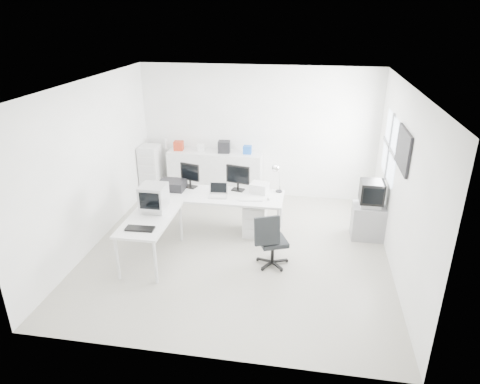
% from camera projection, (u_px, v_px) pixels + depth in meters
% --- Properties ---
extents(floor, '(5.00, 5.00, 0.01)m').
position_uv_depth(floor, '(238.00, 250.00, 7.35)').
color(floor, silver).
rests_on(floor, ground).
extents(ceiling, '(5.00, 5.00, 0.01)m').
position_uv_depth(ceiling, '(238.00, 84.00, 6.25)').
color(ceiling, white).
rests_on(ceiling, back_wall).
extents(back_wall, '(5.00, 0.02, 2.80)m').
position_uv_depth(back_wall, '(258.00, 133.00, 9.07)').
color(back_wall, white).
rests_on(back_wall, floor).
extents(left_wall, '(0.02, 5.00, 2.80)m').
position_uv_depth(left_wall, '(92.00, 165.00, 7.18)').
color(left_wall, white).
rests_on(left_wall, floor).
extents(right_wall, '(0.02, 5.00, 2.80)m').
position_uv_depth(right_wall, '(402.00, 183.00, 6.42)').
color(right_wall, white).
rests_on(right_wall, floor).
extents(window, '(0.02, 1.20, 1.10)m').
position_uv_depth(window, '(390.00, 147.00, 7.44)').
color(window, white).
rests_on(window, right_wall).
extents(wall_picture, '(0.04, 0.90, 0.60)m').
position_uv_depth(wall_picture, '(403.00, 150.00, 6.32)').
color(wall_picture, black).
rests_on(wall_picture, right_wall).
extents(main_desk, '(2.40, 0.80, 0.75)m').
position_uv_depth(main_desk, '(217.00, 213.00, 7.83)').
color(main_desk, silver).
rests_on(main_desk, floor).
extents(side_desk, '(0.70, 1.40, 0.75)m').
position_uv_depth(side_desk, '(151.00, 238.00, 6.96)').
color(side_desk, silver).
rests_on(side_desk, floor).
extents(drawer_pedestal, '(0.40, 0.50, 0.60)m').
position_uv_depth(drawer_pedestal, '(255.00, 218.00, 7.80)').
color(drawer_pedestal, silver).
rests_on(drawer_pedestal, floor).
extents(inkjet_printer, '(0.48, 0.38, 0.17)m').
position_uv_depth(inkjet_printer, '(172.00, 185.00, 7.87)').
color(inkjet_printer, black).
rests_on(inkjet_printer, main_desk).
extents(lcd_monitor_small, '(0.42, 0.31, 0.48)m').
position_uv_depth(lcd_monitor_small, '(190.00, 175.00, 7.90)').
color(lcd_monitor_small, black).
rests_on(lcd_monitor_small, main_desk).
extents(lcd_monitor_large, '(0.47, 0.27, 0.46)m').
position_uv_depth(lcd_monitor_large, '(238.00, 178.00, 7.77)').
color(lcd_monitor_large, black).
rests_on(lcd_monitor_large, main_desk).
extents(laptop, '(0.36, 0.37, 0.22)m').
position_uv_depth(laptop, '(218.00, 191.00, 7.54)').
color(laptop, '#B7B7BA').
rests_on(laptop, main_desk).
extents(white_keyboard, '(0.42, 0.18, 0.02)m').
position_uv_depth(white_keyboard, '(251.00, 200.00, 7.44)').
color(white_keyboard, silver).
rests_on(white_keyboard, main_desk).
extents(white_mouse, '(0.06, 0.06, 0.06)m').
position_uv_depth(white_mouse, '(268.00, 199.00, 7.44)').
color(white_mouse, silver).
rests_on(white_mouse, main_desk).
extents(laser_printer, '(0.35, 0.32, 0.18)m').
position_uv_depth(laser_printer, '(259.00, 188.00, 7.73)').
color(laser_printer, silver).
rests_on(laser_printer, main_desk).
extents(desk_lamp, '(0.19, 0.19, 0.46)m').
position_uv_depth(desk_lamp, '(279.00, 180.00, 7.70)').
color(desk_lamp, silver).
rests_on(desk_lamp, main_desk).
extents(crt_monitor, '(0.36, 0.36, 0.41)m').
position_uv_depth(crt_monitor, '(154.00, 200.00, 6.96)').
color(crt_monitor, '#B7B7BA').
rests_on(crt_monitor, side_desk).
extents(black_keyboard, '(0.44, 0.19, 0.03)m').
position_uv_depth(black_keyboard, '(140.00, 229.00, 6.45)').
color(black_keyboard, black).
rests_on(black_keyboard, side_desk).
extents(office_chair, '(0.71, 0.71, 0.94)m').
position_uv_depth(office_chair, '(273.00, 239.00, 6.76)').
color(office_chair, '#232628').
rests_on(office_chair, floor).
extents(tv_cabinet, '(0.57, 0.46, 0.62)m').
position_uv_depth(tv_cabinet, '(368.00, 221.00, 7.66)').
color(tv_cabinet, gray).
rests_on(tv_cabinet, floor).
extents(crt_tv, '(0.50, 0.48, 0.45)m').
position_uv_depth(crt_tv, '(371.00, 194.00, 7.45)').
color(crt_tv, black).
rests_on(crt_tv, tv_cabinet).
extents(sideboard, '(2.02, 0.51, 1.01)m').
position_uv_depth(sideboard, '(216.00, 174.00, 9.32)').
color(sideboard, silver).
rests_on(sideboard, floor).
extents(clutter_box_a, '(0.21, 0.19, 0.19)m').
position_uv_depth(clutter_box_a, '(179.00, 146.00, 9.20)').
color(clutter_box_a, '#A62D17').
rests_on(clutter_box_a, sideboard).
extents(clutter_box_b, '(0.16, 0.14, 0.15)m').
position_uv_depth(clutter_box_b, '(201.00, 148.00, 9.14)').
color(clutter_box_b, silver).
rests_on(clutter_box_b, sideboard).
extents(clutter_box_c, '(0.27, 0.25, 0.25)m').
position_uv_depth(clutter_box_c, '(224.00, 147.00, 9.04)').
color(clutter_box_c, black).
rests_on(clutter_box_c, sideboard).
extents(clutter_box_d, '(0.17, 0.15, 0.17)m').
position_uv_depth(clutter_box_d, '(247.00, 150.00, 8.98)').
color(clutter_box_d, '#184FAB').
rests_on(clutter_box_d, sideboard).
extents(clutter_bottle, '(0.07, 0.07, 0.22)m').
position_uv_depth(clutter_bottle, '(166.00, 144.00, 9.28)').
color(clutter_bottle, silver).
rests_on(clutter_bottle, sideboard).
extents(filing_cabinet, '(0.39, 0.47, 1.13)m').
position_uv_depth(filing_cabinet, '(151.00, 171.00, 9.32)').
color(filing_cabinet, silver).
rests_on(filing_cabinet, floor).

